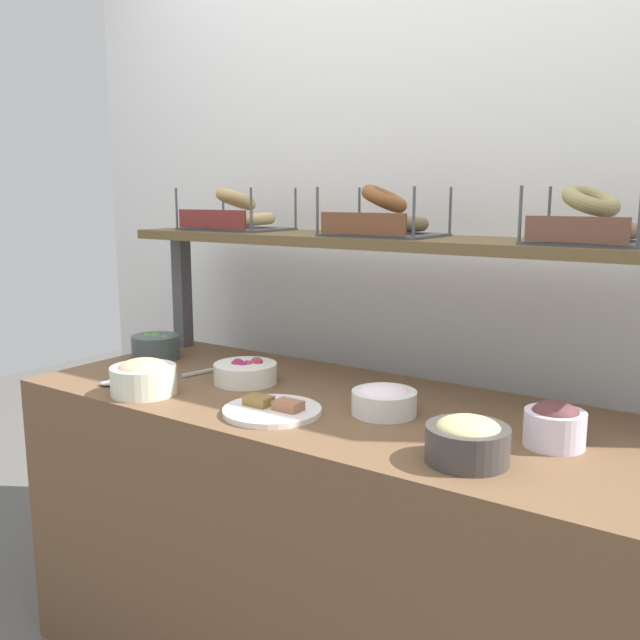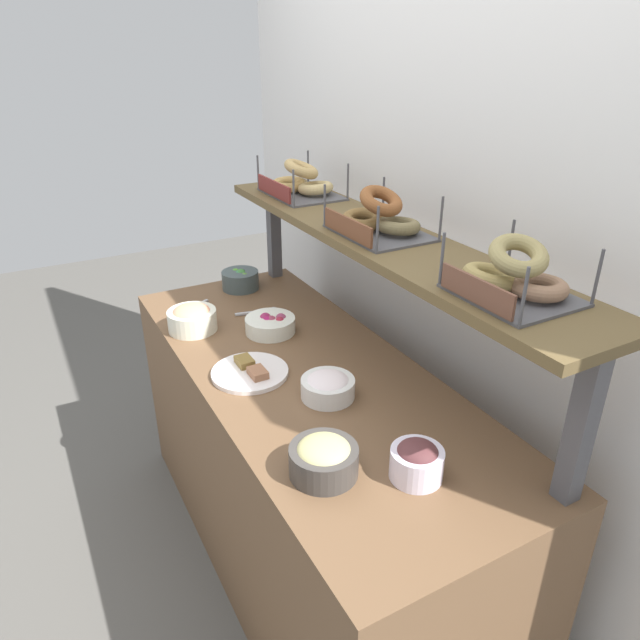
{
  "view_description": "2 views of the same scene",
  "coord_description": "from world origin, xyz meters",
  "px_view_note": "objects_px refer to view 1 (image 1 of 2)",
  "views": [
    {
      "loc": [
        1.0,
        -1.5,
        1.4
      ],
      "look_at": [
        -0.03,
        0.0,
        1.07
      ],
      "focal_mm": 38.88,
      "sensor_mm": 36.0,
      "label": 1
    },
    {
      "loc": [
        1.47,
        -0.75,
        1.83
      ],
      "look_at": [
        0.05,
        0.03,
        1.05
      ],
      "focal_mm": 32.39,
      "sensor_mm": 36.0,
      "label": 2
    }
  ],
  "objects_px": {
    "bowl_hummus": "(467,440)",
    "serving_plate_white": "(272,410)",
    "serving_spoon_near_plate": "(215,369)",
    "serving_spoon_by_edge": "(112,380)",
    "bowl_lox_spread": "(144,377)",
    "bagel_basket_cinnamon_raisin": "(383,219)",
    "bowl_beet_salad": "(246,372)",
    "bowl_cream_cheese": "(384,400)",
    "bagel_basket_sesame": "(235,216)",
    "bagel_basket_everything": "(588,224)",
    "bowl_chocolate_spread": "(555,424)",
    "bowl_veggie_mix": "(156,346)"
  },
  "relations": [
    {
      "from": "bowl_beet_salad",
      "to": "serving_plate_white",
      "type": "height_order",
      "value": "bowl_beet_salad"
    },
    {
      "from": "bowl_cream_cheese",
      "to": "serving_plate_white",
      "type": "relative_size",
      "value": 0.66
    },
    {
      "from": "bowl_beet_salad",
      "to": "serving_spoon_by_edge",
      "type": "relative_size",
      "value": 1.16
    },
    {
      "from": "serving_spoon_by_edge",
      "to": "bagel_basket_cinnamon_raisin",
      "type": "height_order",
      "value": "bagel_basket_cinnamon_raisin"
    },
    {
      "from": "bowl_veggie_mix",
      "to": "bowl_chocolate_spread",
      "type": "distance_m",
      "value": 1.36
    },
    {
      "from": "bowl_veggie_mix",
      "to": "serving_plate_white",
      "type": "xyz_separation_m",
      "value": [
        0.7,
        -0.24,
        -0.03
      ]
    },
    {
      "from": "serving_spoon_by_edge",
      "to": "bagel_basket_sesame",
      "type": "height_order",
      "value": "bagel_basket_sesame"
    },
    {
      "from": "bowl_cream_cheese",
      "to": "bowl_chocolate_spread",
      "type": "xyz_separation_m",
      "value": [
        0.42,
        0.02,
        0.01
      ]
    },
    {
      "from": "bowl_beet_salad",
      "to": "bowl_cream_cheese",
      "type": "xyz_separation_m",
      "value": [
        0.48,
        -0.03,
        0.01
      ]
    },
    {
      "from": "bowl_chocolate_spread",
      "to": "bagel_basket_everything",
      "type": "bearing_deg",
      "value": 94.77
    },
    {
      "from": "bowl_hummus",
      "to": "serving_plate_white",
      "type": "height_order",
      "value": "bowl_hummus"
    },
    {
      "from": "bowl_beet_salad",
      "to": "bowl_veggie_mix",
      "type": "height_order",
      "value": "bowl_veggie_mix"
    },
    {
      "from": "bowl_veggie_mix",
      "to": "bagel_basket_sesame",
      "type": "distance_m",
      "value": 0.51
    },
    {
      "from": "bowl_beet_salad",
      "to": "serving_plate_white",
      "type": "bearing_deg",
      "value": -36.94
    },
    {
      "from": "serving_spoon_near_plate",
      "to": "serving_spoon_by_edge",
      "type": "height_order",
      "value": "same"
    },
    {
      "from": "bowl_chocolate_spread",
      "to": "bowl_lox_spread",
      "type": "height_order",
      "value": "bowl_chocolate_spread"
    },
    {
      "from": "bowl_beet_salad",
      "to": "bagel_basket_cinnamon_raisin",
      "type": "bearing_deg",
      "value": 38.8
    },
    {
      "from": "bowl_veggie_mix",
      "to": "bagel_basket_sesame",
      "type": "bearing_deg",
      "value": 48.53
    },
    {
      "from": "bowl_chocolate_spread",
      "to": "bowl_beet_salad",
      "type": "bearing_deg",
      "value": 179.51
    },
    {
      "from": "serving_plate_white",
      "to": "serving_spoon_by_edge",
      "type": "relative_size",
      "value": 1.57
    },
    {
      "from": "serving_spoon_by_edge",
      "to": "bagel_basket_everything",
      "type": "xyz_separation_m",
      "value": [
        1.21,
        0.48,
        0.47
      ]
    },
    {
      "from": "serving_spoon_near_plate",
      "to": "serving_spoon_by_edge",
      "type": "bearing_deg",
      "value": -120.15
    },
    {
      "from": "bowl_hummus",
      "to": "bowl_cream_cheese",
      "type": "bearing_deg",
      "value": 148.9
    },
    {
      "from": "bowl_beet_salad",
      "to": "bowl_hummus",
      "type": "bearing_deg",
      "value": -14.85
    },
    {
      "from": "bowl_lox_spread",
      "to": "bagel_basket_cinnamon_raisin",
      "type": "xyz_separation_m",
      "value": [
        0.47,
        0.5,
        0.43
      ]
    },
    {
      "from": "bagel_basket_sesame",
      "to": "bagel_basket_everything",
      "type": "relative_size",
      "value": 1.22
    },
    {
      "from": "serving_spoon_near_plate",
      "to": "bowl_cream_cheese",
      "type": "bearing_deg",
      "value": -6.7
    },
    {
      "from": "bowl_veggie_mix",
      "to": "bagel_basket_everything",
      "type": "distance_m",
      "value": 1.41
    },
    {
      "from": "bowl_hummus",
      "to": "bagel_basket_sesame",
      "type": "height_order",
      "value": "bagel_basket_sesame"
    },
    {
      "from": "bowl_veggie_mix",
      "to": "serving_spoon_near_plate",
      "type": "relative_size",
      "value": 0.92
    },
    {
      "from": "serving_plate_white",
      "to": "bagel_basket_everything",
      "type": "bearing_deg",
      "value": 34.62
    },
    {
      "from": "bowl_hummus",
      "to": "serving_spoon_near_plate",
      "type": "distance_m",
      "value": 0.99
    },
    {
      "from": "serving_plate_white",
      "to": "bowl_chocolate_spread",
      "type": "bearing_deg",
      "value": 15.22
    },
    {
      "from": "bowl_hummus",
      "to": "serving_spoon_near_plate",
      "type": "height_order",
      "value": "bowl_hummus"
    },
    {
      "from": "bowl_hummus",
      "to": "bowl_cream_cheese",
      "type": "xyz_separation_m",
      "value": [
        -0.3,
        0.18,
        -0.01
      ]
    },
    {
      "from": "serving_spoon_by_edge",
      "to": "bagel_basket_everything",
      "type": "height_order",
      "value": "bagel_basket_everything"
    },
    {
      "from": "bagel_basket_sesame",
      "to": "serving_spoon_by_edge",
      "type": "bearing_deg",
      "value": -97.44
    },
    {
      "from": "serving_plate_white",
      "to": "bowl_beet_salad",
      "type": "bearing_deg",
      "value": 143.06
    },
    {
      "from": "bowl_lox_spread",
      "to": "serving_spoon_by_edge",
      "type": "xyz_separation_m",
      "value": [
        -0.17,
        0.03,
        -0.04
      ]
    },
    {
      "from": "bowl_beet_salad",
      "to": "serving_spoon_near_plate",
      "type": "relative_size",
      "value": 1.07
    },
    {
      "from": "bowl_chocolate_spread",
      "to": "serving_plate_white",
      "type": "height_order",
      "value": "bowl_chocolate_spread"
    },
    {
      "from": "bowl_hummus",
      "to": "bowl_chocolate_spread",
      "type": "xyz_separation_m",
      "value": [
        0.12,
        0.2,
        0.0
      ]
    },
    {
      "from": "bowl_lox_spread",
      "to": "serving_plate_white",
      "type": "xyz_separation_m",
      "value": [
        0.41,
        0.06,
        -0.04
      ]
    },
    {
      "from": "bowl_chocolate_spread",
      "to": "bagel_basket_sesame",
      "type": "distance_m",
      "value": 1.27
    },
    {
      "from": "bowl_veggie_mix",
      "to": "serving_spoon_by_edge",
      "type": "xyz_separation_m",
      "value": [
        0.12,
        -0.28,
        -0.04
      ]
    },
    {
      "from": "serving_spoon_near_plate",
      "to": "bagel_basket_sesame",
      "type": "relative_size",
      "value": 0.52
    },
    {
      "from": "serving_plate_white",
      "to": "serving_spoon_near_plate",
      "type": "xyz_separation_m",
      "value": [
        -0.42,
        0.24,
        -0.0
      ]
    },
    {
      "from": "bowl_beet_salad",
      "to": "serving_spoon_near_plate",
      "type": "distance_m",
      "value": 0.18
    },
    {
      "from": "bowl_beet_salad",
      "to": "serving_spoon_by_edge",
      "type": "xyz_separation_m",
      "value": [
        -0.33,
        -0.22,
        -0.02
      ]
    },
    {
      "from": "bagel_basket_sesame",
      "to": "bowl_veggie_mix",
      "type": "bearing_deg",
      "value": -131.47
    }
  ]
}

